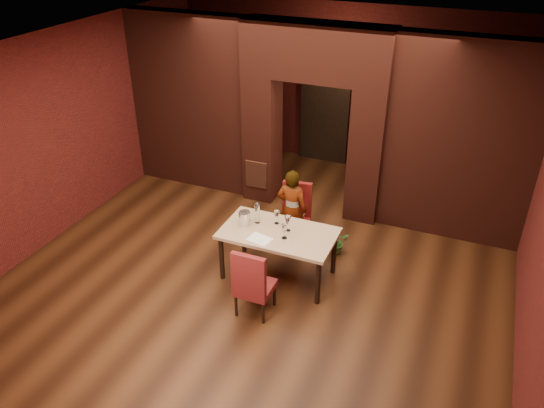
% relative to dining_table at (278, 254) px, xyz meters
% --- Properties ---
extents(floor, '(8.00, 8.00, 0.00)m').
position_rel_dining_table_xyz_m(floor, '(-0.25, 0.18, -0.38)').
color(floor, '#412110').
rests_on(floor, ground).
extents(ceiling, '(7.00, 8.00, 0.04)m').
position_rel_dining_table_xyz_m(ceiling, '(-0.25, 0.18, 2.82)').
color(ceiling, silver).
rests_on(ceiling, ground).
extents(wall_back, '(7.00, 0.04, 3.20)m').
position_rel_dining_table_xyz_m(wall_back, '(-0.25, 4.18, 1.22)').
color(wall_back, maroon).
rests_on(wall_back, ground).
extents(wall_front, '(7.00, 0.04, 3.20)m').
position_rel_dining_table_xyz_m(wall_front, '(-0.25, -3.82, 1.22)').
color(wall_front, maroon).
rests_on(wall_front, ground).
extents(wall_left, '(0.04, 8.00, 3.20)m').
position_rel_dining_table_xyz_m(wall_left, '(-3.75, 0.18, 1.22)').
color(wall_left, maroon).
rests_on(wall_left, ground).
extents(pillar_left, '(0.55, 0.55, 2.30)m').
position_rel_dining_table_xyz_m(pillar_left, '(-1.20, 2.18, 0.77)').
color(pillar_left, maroon).
rests_on(pillar_left, ground).
extents(pillar_right, '(0.55, 0.55, 2.30)m').
position_rel_dining_table_xyz_m(pillar_right, '(0.70, 2.18, 0.77)').
color(pillar_right, maroon).
rests_on(pillar_right, ground).
extents(lintel, '(2.45, 0.55, 0.90)m').
position_rel_dining_table_xyz_m(lintel, '(-0.25, 2.18, 2.37)').
color(lintel, maroon).
rests_on(lintel, ground).
extents(wing_wall_left, '(2.28, 0.35, 3.20)m').
position_rel_dining_table_xyz_m(wing_wall_left, '(-2.61, 2.18, 1.22)').
color(wing_wall_left, maroon).
rests_on(wing_wall_left, ground).
extents(wing_wall_right, '(2.28, 0.35, 3.20)m').
position_rel_dining_table_xyz_m(wing_wall_right, '(2.11, 2.18, 1.22)').
color(wing_wall_right, maroon).
rests_on(wing_wall_right, ground).
extents(vent_panel, '(0.40, 0.03, 0.50)m').
position_rel_dining_table_xyz_m(vent_panel, '(-1.20, 1.89, 0.17)').
color(vent_panel, brown).
rests_on(vent_panel, ground).
extents(rear_door, '(0.90, 0.08, 2.10)m').
position_rel_dining_table_xyz_m(rear_door, '(-0.65, 4.12, 0.67)').
color(rear_door, black).
rests_on(rear_door, ground).
extents(rear_door_frame, '(1.02, 0.04, 2.22)m').
position_rel_dining_table_xyz_m(rear_door_frame, '(-0.65, 4.08, 0.67)').
color(rear_door_frame, black).
rests_on(rear_door_frame, ground).
extents(dining_table, '(1.62, 0.91, 0.76)m').
position_rel_dining_table_xyz_m(dining_table, '(0.00, 0.00, 0.00)').
color(dining_table, tan).
rests_on(dining_table, ground).
extents(chair_far, '(0.53, 0.53, 1.02)m').
position_rel_dining_table_xyz_m(chair_far, '(-0.08, 0.86, 0.13)').
color(chair_far, maroon).
rests_on(chair_far, ground).
extents(chair_near, '(0.47, 0.47, 1.02)m').
position_rel_dining_table_xyz_m(chair_near, '(0.01, -0.83, 0.13)').
color(chair_near, maroon).
rests_on(chair_near, ground).
extents(person_seated, '(0.49, 0.33, 1.34)m').
position_rel_dining_table_xyz_m(person_seated, '(-0.10, 0.79, 0.29)').
color(person_seated, silver).
rests_on(person_seated, ground).
extents(wine_glass_a, '(0.08, 0.08, 0.20)m').
position_rel_dining_table_xyz_m(wine_glass_a, '(-0.11, 0.20, 0.48)').
color(wine_glass_a, white).
rests_on(wine_glass_a, dining_table).
extents(wine_glass_b, '(0.09, 0.09, 0.23)m').
position_rel_dining_table_xyz_m(wine_glass_b, '(0.11, 0.08, 0.49)').
color(wine_glass_b, white).
rests_on(wine_glass_b, dining_table).
extents(wine_glass_c, '(0.09, 0.09, 0.23)m').
position_rel_dining_table_xyz_m(wine_glass_c, '(0.14, -0.11, 0.49)').
color(wine_glass_c, white).
rests_on(wine_glass_c, dining_table).
extents(tasting_sheet, '(0.36, 0.29, 0.00)m').
position_rel_dining_table_xyz_m(tasting_sheet, '(-0.17, -0.27, 0.38)').
color(tasting_sheet, white).
rests_on(tasting_sheet, dining_table).
extents(wine_bucket, '(0.17, 0.17, 0.21)m').
position_rel_dining_table_xyz_m(wine_bucket, '(-0.52, -0.00, 0.48)').
color(wine_bucket, silver).
rests_on(wine_bucket, dining_table).
extents(water_bottle, '(0.08, 0.08, 0.33)m').
position_rel_dining_table_xyz_m(water_bottle, '(-0.38, 0.11, 0.54)').
color(water_bottle, white).
rests_on(water_bottle, dining_table).
extents(potted_plant, '(0.44, 0.44, 0.37)m').
position_rel_dining_table_xyz_m(potted_plant, '(0.62, 0.90, -0.19)').
color(potted_plant, '#346025').
rests_on(potted_plant, ground).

